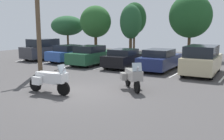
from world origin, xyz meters
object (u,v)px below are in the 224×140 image
(car_blue, at_px, (71,53))
(utility_pole, at_px, (38,13))
(car_navy, at_px, (160,60))
(car_charcoal, at_px, (45,49))
(car_black, at_px, (124,58))
(motorcycle_touring, at_px, (50,79))
(motorcycle_second, at_px, (133,76))
(car_green, at_px, (92,55))
(car_champagne, at_px, (202,60))

(car_blue, bearing_deg, utility_pole, -73.05)
(car_blue, distance_m, car_navy, 8.40)
(car_charcoal, xyz_separation_m, car_black, (8.80, -0.38, -0.25))
(car_navy, distance_m, utility_pole, 9.00)
(motorcycle_touring, bearing_deg, car_charcoal, 136.98)
(motorcycle_touring, bearing_deg, motorcycle_second, 41.32)
(car_green, xyz_separation_m, car_black, (2.96, 0.06, -0.06))
(car_blue, distance_m, car_green, 2.77)
(car_champagne, height_order, utility_pole, utility_pole)
(motorcycle_second, relative_size, car_blue, 0.33)
(car_charcoal, height_order, car_navy, car_charcoal)
(car_navy, bearing_deg, car_blue, 178.27)
(motorcycle_second, height_order, car_black, motorcycle_second)
(car_charcoal, height_order, car_black, car_charcoal)
(car_blue, xyz_separation_m, car_green, (2.71, -0.60, 0.03))
(car_green, height_order, car_black, car_green)
(car_green, bearing_deg, motorcycle_second, -41.68)
(motorcycle_touring, distance_m, car_blue, 11.17)
(car_blue, xyz_separation_m, utility_pole, (1.57, -5.14, 3.25))
(car_blue, relative_size, car_black, 1.12)
(motorcycle_touring, height_order, car_charcoal, car_charcoal)
(motorcycle_touring, distance_m, car_green, 9.31)
(car_blue, distance_m, utility_pole, 6.28)
(motorcycle_touring, height_order, motorcycle_second, motorcycle_second)
(car_black, bearing_deg, utility_pole, -131.75)
(car_charcoal, bearing_deg, motorcycle_touring, -43.02)
(car_champagne, bearing_deg, car_charcoal, 178.57)
(utility_pole, bearing_deg, car_black, 48.25)
(car_champagne, bearing_deg, motorcycle_touring, -119.43)
(motorcycle_touring, relative_size, motorcycle_second, 1.46)
(car_black, xyz_separation_m, car_champagne, (5.64, 0.02, 0.23))
(car_green, relative_size, car_champagne, 1.02)
(motorcycle_second, relative_size, car_champagne, 0.34)
(car_navy, relative_size, car_champagne, 0.98)
(car_charcoal, relative_size, utility_pole, 0.59)
(motorcycle_second, relative_size, car_navy, 0.35)
(car_charcoal, distance_m, utility_pole, 7.49)
(car_blue, xyz_separation_m, car_navy, (8.39, -0.25, 0.01))
(car_navy, bearing_deg, car_black, -173.93)
(car_charcoal, bearing_deg, motorcycle_second, -27.03)
(motorcycle_touring, xyz_separation_m, car_navy, (1.93, 8.86, 0.06))
(car_green, height_order, car_champagne, car_champagne)
(car_green, bearing_deg, car_champagne, 0.53)
(utility_pole, bearing_deg, car_blue, 106.95)
(motorcycle_second, bearing_deg, car_black, 121.75)
(motorcycle_touring, relative_size, utility_pole, 0.30)
(car_navy, distance_m, car_champagne, 2.94)
(motorcycle_second, height_order, car_charcoal, car_charcoal)
(utility_pole, bearing_deg, motorcycle_second, -10.17)
(motorcycle_second, distance_m, car_champagne, 6.33)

